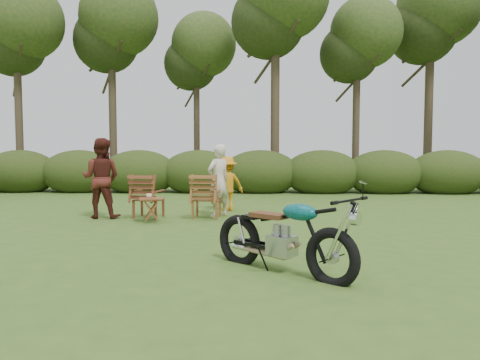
{
  "coord_description": "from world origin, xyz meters",
  "views": [
    {
      "loc": [
        -0.1,
        -6.24,
        1.47
      ],
      "look_at": [
        -0.41,
        1.9,
        0.9
      ],
      "focal_mm": 35.0,
      "sensor_mm": 36.0,
      "label": 1
    }
  ],
  "objects_px": {
    "cup": "(149,196)",
    "adult_a": "(219,216)",
    "adult_b": "(102,218)",
    "lawn_chair_right": "(207,218)",
    "lawn_chair_left": "(149,217)",
    "child": "(227,211)",
    "side_table": "(151,210)",
    "motorcycle": "(282,272)"
  },
  "relations": [
    {
      "from": "cup",
      "to": "adult_a",
      "type": "relative_size",
      "value": 0.07
    },
    {
      "from": "adult_b",
      "to": "lawn_chair_right",
      "type": "bearing_deg",
      "value": -176.18
    },
    {
      "from": "lawn_chair_left",
      "to": "adult_a",
      "type": "relative_size",
      "value": 0.59
    },
    {
      "from": "adult_b",
      "to": "child",
      "type": "height_order",
      "value": "adult_b"
    },
    {
      "from": "cup",
      "to": "child",
      "type": "xyz_separation_m",
      "value": [
        1.42,
        1.78,
        -0.52
      ]
    },
    {
      "from": "lawn_chair_left",
      "to": "adult_b",
      "type": "relative_size",
      "value": 0.54
    },
    {
      "from": "side_table",
      "to": "adult_a",
      "type": "distance_m",
      "value": 1.54
    },
    {
      "from": "motorcycle",
      "to": "lawn_chair_left",
      "type": "bearing_deg",
      "value": 162.31
    },
    {
      "from": "adult_b",
      "to": "child",
      "type": "distance_m",
      "value": 2.83
    },
    {
      "from": "cup",
      "to": "adult_b",
      "type": "relative_size",
      "value": 0.07
    },
    {
      "from": "lawn_chair_right",
      "to": "side_table",
      "type": "height_order",
      "value": "side_table"
    },
    {
      "from": "side_table",
      "to": "adult_b",
      "type": "distance_m",
      "value": 1.31
    },
    {
      "from": "lawn_chair_right",
      "to": "adult_a",
      "type": "bearing_deg",
      "value": -127.91
    },
    {
      "from": "motorcycle",
      "to": "adult_a",
      "type": "relative_size",
      "value": 1.26
    },
    {
      "from": "lawn_chair_right",
      "to": "cup",
      "type": "xyz_separation_m",
      "value": [
        -1.06,
        -0.63,
        0.52
      ]
    },
    {
      "from": "lawn_chair_right",
      "to": "cup",
      "type": "bearing_deg",
      "value": 35.88
    },
    {
      "from": "lawn_chair_right",
      "to": "motorcycle",
      "type": "bearing_deg",
      "value": 113.2
    },
    {
      "from": "lawn_chair_left",
      "to": "lawn_chair_right",
      "type": "bearing_deg",
      "value": -170.33
    },
    {
      "from": "motorcycle",
      "to": "adult_b",
      "type": "relative_size",
      "value": 1.16
    },
    {
      "from": "side_table",
      "to": "lawn_chair_right",
      "type": "bearing_deg",
      "value": 31.49
    },
    {
      "from": "side_table",
      "to": "cup",
      "type": "distance_m",
      "value": 0.29
    },
    {
      "from": "cup",
      "to": "adult_a",
      "type": "bearing_deg",
      "value": 34.05
    },
    {
      "from": "lawn_chair_left",
      "to": "cup",
      "type": "relative_size",
      "value": 8.15
    },
    {
      "from": "lawn_chair_left",
      "to": "cup",
      "type": "distance_m",
      "value": 0.85
    },
    {
      "from": "motorcycle",
      "to": "lawn_chair_left",
      "type": "xyz_separation_m",
      "value": [
        -2.57,
        4.19,
        0.0
      ]
    },
    {
      "from": "side_table",
      "to": "adult_b",
      "type": "height_order",
      "value": "adult_b"
    },
    {
      "from": "side_table",
      "to": "cup",
      "type": "xyz_separation_m",
      "value": [
        -0.04,
        -0.0,
        0.28
      ]
    },
    {
      "from": "motorcycle",
      "to": "side_table",
      "type": "height_order",
      "value": "motorcycle"
    },
    {
      "from": "cup",
      "to": "adult_b",
      "type": "bearing_deg",
      "value": 154.1
    },
    {
      "from": "side_table",
      "to": "child",
      "type": "relative_size",
      "value": 0.38
    },
    {
      "from": "motorcycle",
      "to": "lawn_chair_right",
      "type": "distance_m",
      "value": 4.39
    },
    {
      "from": "adult_a",
      "to": "lawn_chair_left",
      "type": "bearing_deg",
      "value": -35.93
    },
    {
      "from": "adult_b",
      "to": "motorcycle",
      "type": "bearing_deg",
      "value": 132.57
    },
    {
      "from": "side_table",
      "to": "adult_a",
      "type": "xyz_separation_m",
      "value": [
        1.25,
        0.87,
        -0.24
      ]
    },
    {
      "from": "lawn_chair_left",
      "to": "child",
      "type": "relative_size",
      "value": 0.72
    },
    {
      "from": "motorcycle",
      "to": "lawn_chair_right",
      "type": "height_order",
      "value": "motorcycle"
    },
    {
      "from": "motorcycle",
      "to": "side_table",
      "type": "xyz_separation_m",
      "value": [
        -2.37,
        3.55,
        0.24
      ]
    },
    {
      "from": "motorcycle",
      "to": "lawn_chair_right",
      "type": "xyz_separation_m",
      "value": [
        -1.35,
        4.18,
        0.0
      ]
    },
    {
      "from": "motorcycle",
      "to": "child",
      "type": "distance_m",
      "value": 5.42
    },
    {
      "from": "motorcycle",
      "to": "adult_a",
      "type": "bearing_deg",
      "value": 144.98
    },
    {
      "from": "motorcycle",
      "to": "cup",
      "type": "distance_m",
      "value": 4.32
    },
    {
      "from": "lawn_chair_right",
      "to": "side_table",
      "type": "relative_size",
      "value": 1.89
    }
  ]
}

